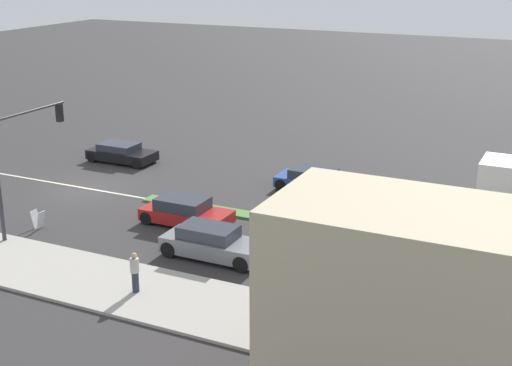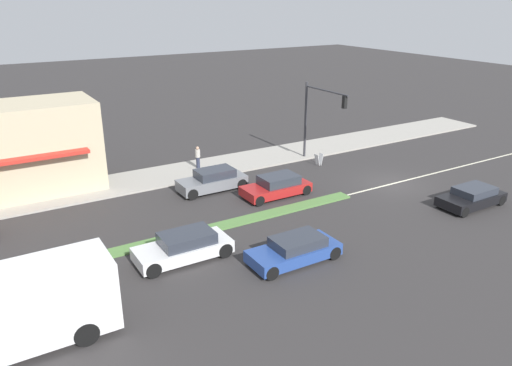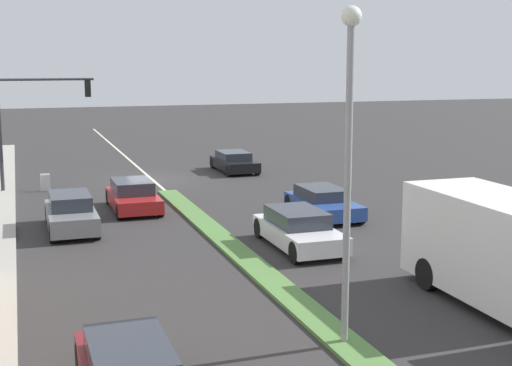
% 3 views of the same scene
% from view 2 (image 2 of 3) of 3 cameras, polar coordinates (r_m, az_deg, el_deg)
% --- Properties ---
extents(ground_plane, '(160.00, 160.00, 0.00)m').
position_cam_2_polar(ground_plane, '(24.97, -15.23, -7.62)').
color(ground_plane, '#333030').
extents(sidewalk_right, '(4.00, 73.00, 0.12)m').
position_cam_2_polar(sidewalk_right, '(32.95, -20.56, -1.10)').
color(sidewalk_right, '#A8A399').
rests_on(sidewalk_right, ground).
extents(lane_marking_center, '(0.16, 60.00, 0.01)m').
position_cam_2_polar(lane_marking_center, '(33.77, 15.33, -0.08)').
color(lane_marking_center, beige).
rests_on(lane_marking_center, ground).
extents(building_corner_store, '(5.27, 10.42, 5.46)m').
position_cam_2_polar(building_corner_store, '(33.30, -26.57, 3.33)').
color(building_corner_store, '#C6B793').
rests_on(building_corner_store, sidewalk_right).
extents(traffic_signal_main, '(4.59, 0.34, 5.60)m').
position_cam_2_polar(traffic_signal_main, '(35.99, 7.10, 8.24)').
color(traffic_signal_main, '#333338').
rests_on(traffic_signal_main, sidewalk_right).
extents(pedestrian, '(0.34, 0.34, 1.56)m').
position_cam_2_polar(pedestrian, '(35.23, -6.67, 3.00)').
color(pedestrian, '#282D42').
rests_on(pedestrian, sidewalk_right).
extents(warning_aframe_sign, '(0.45, 0.53, 0.84)m').
position_cam_2_polar(warning_aframe_sign, '(36.36, 7.18, 2.69)').
color(warning_aframe_sign, silver).
rests_on(warning_aframe_sign, ground).
extents(delivery_truck, '(2.44, 7.50, 2.87)m').
position_cam_2_polar(delivery_truck, '(19.32, -26.28, -13.08)').
color(delivery_truck, silver).
rests_on(delivery_truck, ground).
extents(van_white, '(1.89, 4.44, 1.30)m').
position_cam_2_polar(van_white, '(23.47, -8.23, -7.22)').
color(van_white, silver).
rests_on(van_white, ground).
extents(hatchback_red, '(1.88, 4.20, 1.27)m').
position_cam_2_polar(hatchback_red, '(30.47, 2.37, -0.37)').
color(hatchback_red, '#AD1E1E').
rests_on(hatchback_red, ground).
extents(suv_black, '(1.87, 4.10, 1.14)m').
position_cam_2_polar(suv_black, '(31.57, 23.44, -1.47)').
color(suv_black, black).
rests_on(suv_black, ground).
extents(suv_grey, '(1.74, 4.29, 1.38)m').
position_cam_2_polar(suv_grey, '(31.36, -4.97, 0.29)').
color(suv_grey, slate).
rests_on(suv_grey, ground).
extents(coupe_blue, '(1.85, 4.30, 1.19)m').
position_cam_2_polar(coupe_blue, '(23.15, 4.45, -7.61)').
color(coupe_blue, '#284793').
rests_on(coupe_blue, ground).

